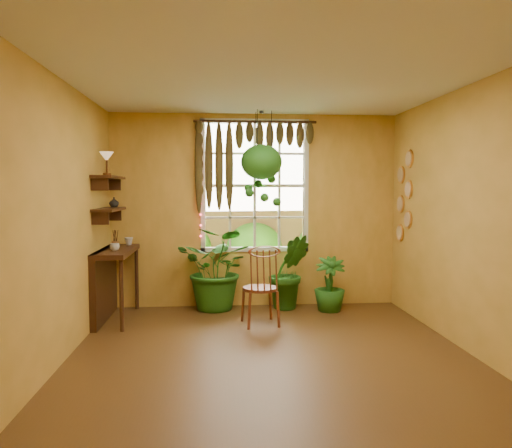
{
  "coord_description": "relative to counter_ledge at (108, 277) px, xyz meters",
  "views": [
    {
      "loc": [
        -0.52,
        -4.75,
        1.65
      ],
      "look_at": [
        -0.07,
        1.15,
        1.24
      ],
      "focal_mm": 35.0,
      "sensor_mm": 36.0,
      "label": 1
    }
  ],
  "objects": [
    {
      "name": "ceiling",
      "position": [
        1.91,
        -1.6,
        2.15
      ],
      "size": [
        4.5,
        4.5,
        0.0
      ],
      "primitive_type": "plane",
      "rotation": [
        3.14,
        0.0,
        0.0
      ],
      "color": "silver",
      "rests_on": "wall_back"
    },
    {
      "name": "string_lights",
      "position": [
        1.15,
        0.59,
        1.2
      ],
      "size": [
        0.03,
        0.03,
        1.54
      ],
      "primitive_type": null,
      "color": "#FF2633",
      "rests_on": "window"
    },
    {
      "name": "cup_b",
      "position": [
        0.19,
        0.44,
        0.4
      ],
      "size": [
        0.12,
        0.12,
        0.1
      ],
      "primitive_type": "imported",
      "rotation": [
        0.0,
        0.0,
        -0.11
      ],
      "color": "beige",
      "rests_on": "counter_ledge"
    },
    {
      "name": "counter_ledge",
      "position": [
        0.0,
        0.0,
        0.0
      ],
      "size": [
        0.4,
        1.2,
        0.9
      ],
      "color": "#3A1B0F",
      "rests_on": "floor"
    },
    {
      "name": "backyard",
      "position": [
        2.15,
        5.27,
        0.73
      ],
      "size": [
        14.0,
        10.0,
        12.0
      ],
      "color": "#23621C",
      "rests_on": "ground"
    },
    {
      "name": "potted_plant_left",
      "position": [
        1.39,
        0.43,
        0.02
      ],
      "size": [
        1.28,
        1.2,
        1.14
      ],
      "primitive_type": "imported",
      "rotation": [
        0.0,
        0.0,
        -0.37
      ],
      "color": "#1E5115",
      "rests_on": "floor"
    },
    {
      "name": "wall_back",
      "position": [
        1.91,
        0.65,
        0.8
      ],
      "size": [
        4.0,
        0.0,
        4.0
      ],
      "primitive_type": "plane",
      "rotation": [
        1.57,
        0.0,
        0.0
      ],
      "color": "gold",
      "rests_on": "floor"
    },
    {
      "name": "valance_vine",
      "position": [
        1.82,
        0.56,
        1.73
      ],
      "size": [
        1.7,
        0.12,
        1.1
      ],
      "color": "#3A1B0F",
      "rests_on": "window"
    },
    {
      "name": "floor",
      "position": [
        1.91,
        -1.6,
        -0.55
      ],
      "size": [
        4.5,
        4.5,
        0.0
      ],
      "primitive_type": "plane",
      "color": "#513317",
      "rests_on": "ground"
    },
    {
      "name": "cup_a",
      "position": [
        0.13,
        -0.18,
        0.39
      ],
      "size": [
        0.14,
        0.14,
        0.09
      ],
      "primitive_type": "imported",
      "rotation": [
        0.0,
        0.0,
        0.25
      ],
      "color": "silver",
      "rests_on": "counter_ledge"
    },
    {
      "name": "wall_right",
      "position": [
        3.91,
        -1.6,
        0.8
      ],
      "size": [
        0.0,
        4.5,
        4.5
      ],
      "primitive_type": "plane",
      "rotation": [
        1.57,
        0.0,
        -1.57
      ],
      "color": "gold",
      "rests_on": "floor"
    },
    {
      "name": "shelf_upper",
      "position": [
        0.03,
        0.0,
        1.25
      ],
      "size": [
        0.25,
        0.9,
        0.04
      ],
      "primitive_type": "cube",
      "color": "#3A1B0F",
      "rests_on": "wall_left"
    },
    {
      "name": "potted_plant_mid",
      "position": [
        2.36,
        0.42,
        -0.04
      ],
      "size": [
        0.6,
        0.5,
        1.03
      ],
      "primitive_type": "imported",
      "rotation": [
        0.0,
        0.0,
        0.09
      ],
      "color": "#1E5115",
      "rests_on": "floor"
    },
    {
      "name": "potted_plant_right",
      "position": [
        2.89,
        0.23,
        -0.18
      ],
      "size": [
        0.45,
        0.45,
        0.74
      ],
      "primitive_type": "imported",
      "rotation": [
        0.0,
        0.0,
        -0.09
      ],
      "color": "#1E5115",
      "rests_on": "floor"
    },
    {
      "name": "shelf_lower",
      "position": [
        0.03,
        0.0,
        0.85
      ],
      "size": [
        0.25,
        0.9,
        0.04
      ],
      "primitive_type": "cube",
      "color": "#3A1B0F",
      "rests_on": "wall_left"
    },
    {
      "name": "hanging_basket",
      "position": [
        1.98,
        0.36,
        1.4
      ],
      "size": [
        0.56,
        0.56,
        1.3
      ],
      "color": "black",
      "rests_on": "ceiling"
    },
    {
      "name": "tiffany_lamp",
      "position": [
        0.05,
        -0.16,
        1.48
      ],
      "size": [
        0.17,
        0.17,
        0.29
      ],
      "color": "#512C17",
      "rests_on": "shelf_upper"
    },
    {
      "name": "shelf_vase",
      "position": [
        0.04,
        0.27,
        0.93
      ],
      "size": [
        0.14,
        0.14,
        0.13
      ],
      "primitive_type": "imported",
      "rotation": [
        0.0,
        0.0,
        0.08
      ],
      "color": "#B2AD99",
      "rests_on": "shelf_lower"
    },
    {
      "name": "wall_left",
      "position": [
        -0.09,
        -1.6,
        0.8
      ],
      "size": [
        0.0,
        4.5,
        4.5
      ],
      "primitive_type": "plane",
      "rotation": [
        1.57,
        0.0,
        1.57
      ],
      "color": "gold",
      "rests_on": "floor"
    },
    {
      "name": "windsor_chair",
      "position": [
        1.9,
        -0.4,
        -0.22
      ],
      "size": [
        0.49,
        0.51,
        1.13
      ],
      "rotation": [
        0.0,
        0.0,
        0.17
      ],
      "color": "brown",
      "rests_on": "floor"
    },
    {
      "name": "window",
      "position": [
        1.91,
        0.68,
        1.15
      ],
      "size": [
        1.52,
        0.1,
        1.86
      ],
      "color": "silver",
      "rests_on": "wall_back"
    },
    {
      "name": "wall_plates",
      "position": [
        3.89,
        0.19,
        1.0
      ],
      "size": [
        0.04,
        0.32,
        1.1
      ],
      "primitive_type": null,
      "color": "#FAEBCC",
      "rests_on": "wall_right"
    },
    {
      "name": "brush_jar",
      "position": [
        0.11,
        -0.04,
        0.47
      ],
      "size": [
        0.08,
        0.08,
        0.31
      ],
      "color": "brown",
      "rests_on": "counter_ledge"
    }
  ]
}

